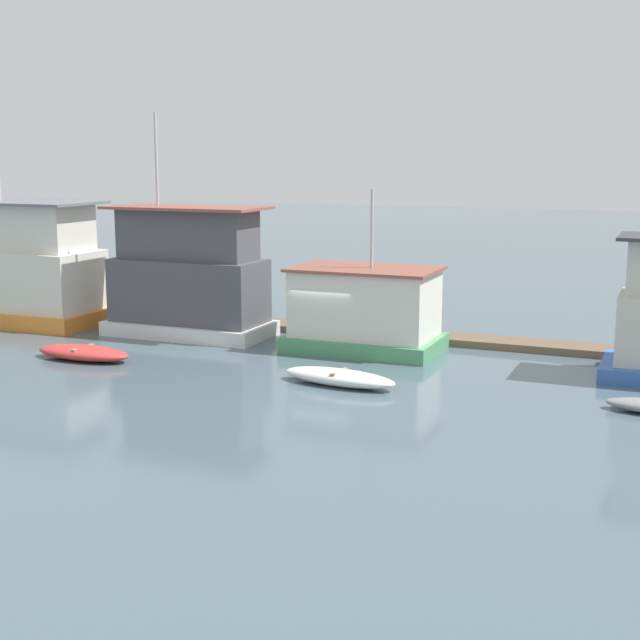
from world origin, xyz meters
The scene contains 8 objects.
ground_plane centered at (0.00, 0.00, 0.00)m, with size 200.00×200.00×0.00m, color #475B66.
dock_walkway centered at (0.00, 3.30, 0.15)m, with size 42.40×1.66×0.30m, color brown.
houseboat_orange centered at (-15.06, 0.14, 2.54)m, with size 7.11×4.01×9.81m.
houseboat_white centered at (-6.74, 0.53, 2.48)m, with size 7.05×3.34×9.43m.
houseboat_green centered at (1.27, 0.59, 1.60)m, with size 5.94×3.78×6.39m.
dinghy_red centered at (-8.03, -5.15, 0.27)m, with size 4.00×1.48×0.55m.
dinghy_white centered at (2.35, -4.97, 0.27)m, with size 4.25×1.70×0.55m.
mooring_post_near_right centered at (-6.52, 2.22, 0.76)m, with size 0.30×0.30×1.51m, color #846B4C.
Camera 1 is at (12.99, -32.16, 7.66)m, focal length 50.00 mm.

